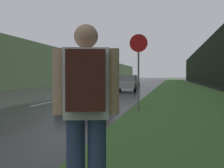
{
  "coord_description": "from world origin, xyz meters",
  "views": [
    {
      "loc": [
        6.06,
        1.71,
        1.33
      ],
      "look_at": [
        3.05,
        16.28,
        0.93
      ],
      "focal_mm": 45.0,
      "sensor_mm": 36.0,
      "label": 1
    }
  ],
  "objects_px": {
    "hitchhiker_with_backpack": "(86,106)",
    "car_passing_near": "(91,89)",
    "car_oncoming": "(118,80)",
    "car_passing_far": "(127,83)",
    "stop_sign": "(138,64)"
  },
  "relations": [
    {
      "from": "stop_sign",
      "to": "hitchhiker_with_backpack",
      "type": "relative_size",
      "value": 1.61
    },
    {
      "from": "stop_sign",
      "to": "car_passing_far",
      "type": "relative_size",
      "value": 0.7
    },
    {
      "from": "stop_sign",
      "to": "car_passing_near",
      "type": "relative_size",
      "value": 0.66
    },
    {
      "from": "hitchhiker_with_backpack",
      "to": "car_passing_far",
      "type": "distance_m",
      "value": 22.85
    },
    {
      "from": "stop_sign",
      "to": "hitchhiker_with_backpack",
      "type": "height_order",
      "value": "stop_sign"
    },
    {
      "from": "hitchhiker_with_backpack",
      "to": "car_passing_near",
      "type": "bearing_deg",
      "value": 90.06
    },
    {
      "from": "car_passing_near",
      "to": "car_oncoming",
      "type": "xyz_separation_m",
      "value": [
        -4.49,
        31.92,
        0.03
      ]
    },
    {
      "from": "car_passing_far",
      "to": "car_oncoming",
      "type": "height_order",
      "value": "car_oncoming"
    },
    {
      "from": "hitchhiker_with_backpack",
      "to": "car_oncoming",
      "type": "xyz_separation_m",
      "value": [
        -7.53,
        42.66,
        -0.3
      ]
    },
    {
      "from": "car_oncoming",
      "to": "car_passing_far",
      "type": "bearing_deg",
      "value": -77.37
    },
    {
      "from": "car_passing_far",
      "to": "hitchhiker_with_backpack",
      "type": "bearing_deg",
      "value": 97.66
    },
    {
      "from": "hitchhiker_with_backpack",
      "to": "car_oncoming",
      "type": "distance_m",
      "value": 43.32
    },
    {
      "from": "hitchhiker_with_backpack",
      "to": "car_passing_near",
      "type": "distance_m",
      "value": 11.17
    },
    {
      "from": "stop_sign",
      "to": "hitchhiker_with_backpack",
      "type": "bearing_deg",
      "value": -87.18
    },
    {
      "from": "stop_sign",
      "to": "car_oncoming",
      "type": "bearing_deg",
      "value": 101.66
    }
  ]
}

